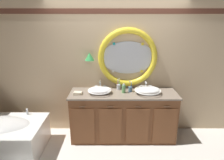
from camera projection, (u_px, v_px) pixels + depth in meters
name	position (u px, v px, depth m)	size (l,w,h in m)	color
ground_plane	(116.00, 145.00, 3.51)	(14.00, 14.00, 0.00)	silver
back_wall_assembly	(117.00, 67.00, 3.66)	(6.40, 0.26, 2.60)	#D6B78E
vanity_counter	(123.00, 115.00, 3.62)	(1.94, 0.60, 0.92)	brown
sink_basin_left	(99.00, 90.00, 3.44)	(0.42, 0.42, 0.11)	white
sink_basin_right	(147.00, 90.00, 3.44)	(0.47, 0.47, 0.11)	white
faucet_set_left	(100.00, 86.00, 3.65)	(0.21, 0.14, 0.17)	silver
faucet_set_right	(145.00, 86.00, 3.66)	(0.23, 0.13, 0.15)	silver
toothbrush_holder_left	(118.00, 87.00, 3.64)	(0.08, 0.08, 0.22)	silver
toothbrush_holder_right	(130.00, 89.00, 3.53)	(0.08, 0.08, 0.21)	slate
soap_dispenser	(123.00, 89.00, 3.47)	(0.07, 0.07, 0.18)	#6BAD66
folded_hand_towel	(77.00, 93.00, 3.41)	(0.16, 0.11, 0.05)	beige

